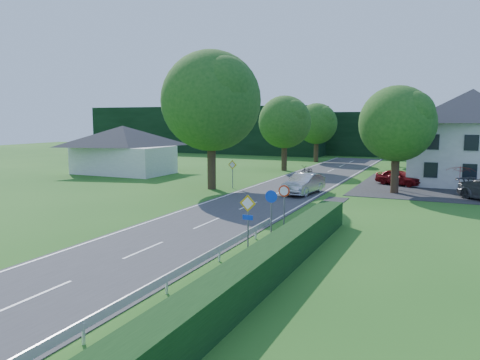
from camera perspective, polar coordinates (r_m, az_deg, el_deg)
The scene contains 29 objects.
ground at distance 17.72m, azimuth -23.39°, elevation -12.86°, with size 160.00×160.00×0.00m, color #215418.
road at distance 33.98m, azimuth 2.36°, elevation -2.60°, with size 7.00×80.00×0.04m, color #363639.
footpath at distance 16.20m, azimuth -5.56°, elevation -14.13°, with size 1.50×44.00×0.04m, color #242426.
parking_pad at distance 44.42m, azimuth 23.47°, elevation -0.82°, with size 14.00×16.00×0.04m, color #242426.
line_edge_left at distance 35.30m, azimuth -2.54°, elevation -2.17°, with size 0.12×80.00×0.01m, color white.
line_edge_right at distance 32.91m, azimuth 7.62°, elevation -2.94°, with size 0.12×80.00×0.01m, color white.
line_centre at distance 33.97m, azimuth 2.36°, elevation -2.56°, with size 0.12×80.00×0.01m, color white, non-canonical shape.
guardrail at distance 14.40m, azimuth -15.76°, elevation -15.84°, with size 0.12×26.00×0.69m, color white, non-canonical shape.
hedge_right at distance 13.64m, azimuth -4.08°, elevation -15.53°, with size 1.20×30.00×1.30m, color black.
tree_main at distance 39.61m, azimuth -3.53°, elevation 7.27°, with size 9.40×9.40×11.64m, color #1B4E17, non-canonical shape.
tree_left_far at distance 53.97m, azimuth 5.44°, elevation 5.69°, with size 7.00×7.00×8.58m, color #1B4E17, non-canonical shape.
tree_right_far at distance 53.32m, azimuth 18.51°, elevation 5.59°, with size 7.40×7.40×9.09m, color #1B4E17, non-canonical shape.
tree_left_back at distance 65.30m, azimuth 9.30°, elevation 5.71°, with size 6.60×6.60×8.07m, color #1B4E17, non-canonical shape.
tree_right_back at distance 61.40m, azimuth 18.34°, elevation 5.08°, with size 6.20×6.20×7.56m, color #1B4E17, non-canonical shape.
tree_right_mid at distance 39.26m, azimuth 18.54°, elevation 4.66°, with size 7.00×7.00×8.58m, color #1B4E17, non-canonical shape.
treeline_left at distance 83.53m, azimuth -4.68°, elevation 6.14°, with size 44.00×6.00×8.00m, color black.
treeline_right at distance 77.19m, azimuth 21.09°, elevation 5.18°, with size 30.00×5.00×7.00m, color black.
bungalow_left at distance 52.45m, azimuth -14.04°, elevation 3.72°, with size 11.00×6.50×5.20m.
house_white at distance 47.07m, azimuth 26.26°, elevation 4.83°, with size 10.60×8.40×8.60m.
streetlight at distance 41.29m, azimuth 18.23°, elevation 5.03°, with size 2.03×0.18×8.00m.
sign_priority_right at distance 21.12m, azimuth 0.96°, elevation -3.92°, with size 0.78×0.09×2.59m.
sign_roundabout at distance 23.88m, azimuth 3.83°, elevation -2.90°, with size 0.64×0.08×2.37m.
sign_speed_limit at distance 25.71m, azimuth 5.39°, elevation -1.95°, with size 0.64×0.11×2.37m.
sign_priority_left at distance 40.05m, azimuth -0.93°, elevation 1.40°, with size 0.78×0.09×2.44m.
moving_car at distance 37.36m, azimuth 7.79°, elevation -0.45°, with size 1.71×4.91×1.62m, color #BCBCC1.
motorcycle at distance 49.64m, azimuth 8.18°, elevation 1.18°, with size 0.70×2.01×1.05m, color black.
parked_car_red at distance 44.33m, azimuth 18.79°, elevation 0.32°, with size 1.65×4.09×1.39m, color maroon.
parked_car_silver_b at distance 44.93m, azimuth 26.85°, elevation 0.11°, with size 2.60×5.65×1.57m, color #B1B1B8.
parasol at distance 42.55m, azimuth 25.23°, elevation 0.18°, with size 2.27×2.32×2.09m, color #B71E0E.
Camera 1 is at (12.52, -11.02, 5.99)m, focal length 35.00 mm.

